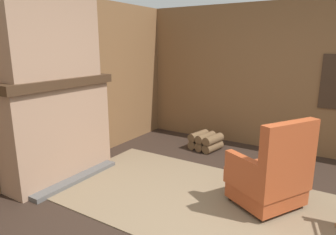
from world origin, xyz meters
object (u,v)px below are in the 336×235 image
object	(u,v)px
firewood_stack	(206,141)
storage_case	(87,70)
oil_lamp_vase	(12,75)
armchair	(271,176)

from	to	relation	value
firewood_stack	storage_case	xyz separation A→B (m)	(-1.26, -1.44, 1.28)
oil_lamp_vase	storage_case	size ratio (longest dim) A/B	1.02
armchair	storage_case	bearing A→B (deg)	31.59
armchair	oil_lamp_vase	xyz separation A→B (m)	(-2.66, -1.20, 1.07)
armchair	firewood_stack	xyz separation A→B (m)	(-1.41, 1.37, -0.23)
armchair	storage_case	xyz separation A→B (m)	(-2.66, -0.07, 1.05)
firewood_stack	storage_case	world-z (taller)	storage_case
armchair	storage_case	distance (m)	2.87
firewood_stack	oil_lamp_vase	bearing A→B (deg)	-116.07
armchair	firewood_stack	size ratio (longest dim) A/B	1.91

